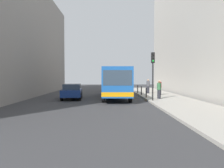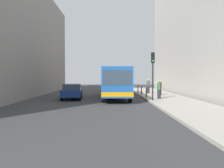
% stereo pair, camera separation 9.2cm
% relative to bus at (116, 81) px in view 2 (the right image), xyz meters
% --- Properties ---
extents(ground_plane, '(80.00, 80.00, 0.00)m').
position_rel_bus_xyz_m(ground_plane, '(-0.50, -2.13, -1.73)').
color(ground_plane, '#38383A').
extents(sidewalk, '(4.40, 40.00, 0.15)m').
position_rel_bus_xyz_m(sidewalk, '(4.90, -2.13, -1.65)').
color(sidewalk, '#ADA89E').
rests_on(sidewalk, ground).
extents(building_left, '(7.00, 32.00, 12.86)m').
position_rel_bus_xyz_m(building_left, '(-12.00, 1.87, 4.71)').
color(building_left, gray).
rests_on(building_left, ground).
extents(building_right, '(7.00, 32.00, 15.65)m').
position_rel_bus_xyz_m(building_right, '(11.00, 1.87, 6.10)').
color(building_right, '#BCB7AD').
rests_on(building_right, ground).
extents(bus, '(2.60, 11.04, 3.00)m').
position_rel_bus_xyz_m(bus, '(0.00, 0.00, 0.00)').
color(bus, '#19519E').
rests_on(bus, ground).
extents(car_beside_bus, '(2.13, 4.52, 1.48)m').
position_rel_bus_xyz_m(car_beside_bus, '(-4.27, -1.02, -0.94)').
color(car_beside_bus, navy).
rests_on(car_beside_bus, ground).
extents(car_behind_bus, '(1.94, 4.44, 1.48)m').
position_rel_bus_xyz_m(car_behind_bus, '(0.70, 10.22, -0.94)').
color(car_behind_bus, maroon).
rests_on(car_behind_bus, ground).
extents(traffic_light, '(0.28, 0.33, 4.10)m').
position_rel_bus_xyz_m(traffic_light, '(3.05, -3.83, 1.28)').
color(traffic_light, black).
rests_on(traffic_light, sidewalk).
extents(bollard_near, '(0.11, 0.11, 0.95)m').
position_rel_bus_xyz_m(bollard_near, '(2.95, -1.08, -1.10)').
color(bollard_near, black).
rests_on(bollard_near, sidewalk).
extents(bollard_mid, '(0.11, 0.11, 0.95)m').
position_rel_bus_xyz_m(bollard_mid, '(2.95, 2.10, -1.10)').
color(bollard_mid, black).
rests_on(bollard_mid, sidewalk).
extents(bollard_far, '(0.11, 0.11, 0.95)m').
position_rel_bus_xyz_m(bollard_far, '(2.95, 5.29, -1.10)').
color(bollard_far, black).
rests_on(bollard_far, sidewalk).
extents(pedestrian_near_signal, '(0.38, 0.38, 1.67)m').
position_rel_bus_xyz_m(pedestrian_near_signal, '(3.96, -2.22, -0.74)').
color(pedestrian_near_signal, '#26262D').
rests_on(pedestrian_near_signal, sidewalk).
extents(pedestrian_mid_sidewalk, '(0.38, 0.38, 1.65)m').
position_rel_bus_xyz_m(pedestrian_mid_sidewalk, '(4.95, 1.87, -0.76)').
color(pedestrian_mid_sidewalk, '#26262D').
rests_on(pedestrian_mid_sidewalk, sidewalk).
extents(pedestrian_far_sidewalk, '(0.38, 0.38, 1.72)m').
position_rel_bus_xyz_m(pedestrian_far_sidewalk, '(4.08, 4.33, -0.71)').
color(pedestrian_far_sidewalk, '#26262D').
rests_on(pedestrian_far_sidewalk, sidewalk).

